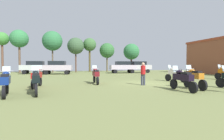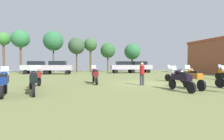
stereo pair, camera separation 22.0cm
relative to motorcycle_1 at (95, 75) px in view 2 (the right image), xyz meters
The scene contains 20 objects.
ground_plane 3.92m from the motorcycle_1, 11.32° to the right, with size 44.00×52.00×0.02m.
motorcycle_1 is the anchor object (origin of this frame).
motorcycle_2 6.38m from the motorcycle_1, 48.10° to the right, with size 0.62×2.26×1.45m.
motorcycle_3 5.34m from the motorcycle_1, 134.08° to the right, with size 0.68×2.07×1.47m.
motorcycle_4 6.95m from the motorcycle_1, 38.32° to the right, with size 0.62×2.12×1.49m.
motorcycle_5 4.24m from the motorcycle_1, 164.90° to the right, with size 0.62×2.26×1.47m.
motorcycle_7 6.99m from the motorcycle_1, ahead, with size 0.84×2.17×1.47m.
motorcycle_9 6.40m from the motorcycle_1, 142.13° to the right, with size 0.75×2.17×1.44m.
car_1 15.82m from the motorcycle_1, 63.77° to the left, with size 4.39×2.02×2.00m.
car_2 17.41m from the motorcycle_1, 55.25° to the left, with size 4.36×1.94×2.00m.
car_3 14.03m from the motorcycle_1, 104.84° to the left, with size 4.53×2.45×2.00m.
car_4 16.97m from the motorcycle_1, 114.09° to the left, with size 4.41×2.09×2.00m.
person_1 3.67m from the motorcycle_1, 29.31° to the right, with size 0.42×0.42×1.66m.
tree_1 21.39m from the motorcycle_1, 74.38° to the left, with size 3.01×3.01×5.78m.
tree_2 22.29m from the motorcycle_1, 61.37° to the left, with size 3.26×3.26×5.70m.
tree_3 22.23m from the motorcycle_1, 117.72° to the left, with size 3.02×3.02×7.40m.
tree_4 19.86m from the motorcycle_1, 91.66° to the left, with size 3.11×3.11×6.49m.
tree_6 24.35m from the motorcycle_1, 122.91° to the left, with size 2.23×2.23×7.02m.
tree_7 20.90m from the motorcycle_1, 83.91° to the left, with size 2.56×2.56×6.65m.
tree_8 20.04m from the motorcycle_1, 103.86° to the left, with size 3.49×3.49×7.40m.
Camera 2 is at (-5.74, -12.41, 1.57)m, focal length 27.15 mm.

